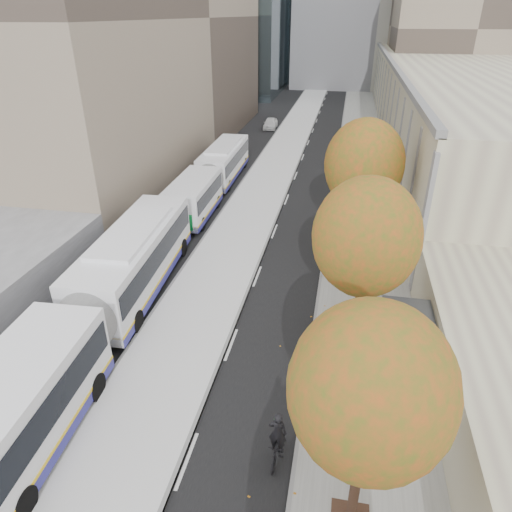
% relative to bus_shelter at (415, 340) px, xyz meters
% --- Properties ---
extents(bus_platform, '(4.25, 150.00, 0.15)m').
position_rel_bus_shelter_xyz_m(bus_platform, '(-9.56, 24.04, -2.11)').
color(bus_platform, silver).
rests_on(bus_platform, ground).
extents(sidewalk, '(4.75, 150.00, 0.08)m').
position_rel_bus_shelter_xyz_m(sidewalk, '(-1.56, 24.04, -2.15)').
color(sidewalk, gray).
rests_on(sidewalk, ground).
extents(building_tan, '(18.00, 92.00, 8.00)m').
position_rel_bus_shelter_xyz_m(building_tan, '(9.81, 53.04, 1.81)').
color(building_tan, '#A09581').
rests_on(building_tan, ground).
extents(building_midrise, '(24.00, 46.00, 25.00)m').
position_rel_bus_shelter_xyz_m(building_midrise, '(-28.19, 30.04, 10.31)').
color(building_midrise, gray).
rests_on(building_midrise, ground).
extents(building_far_block, '(30.00, 18.00, 30.00)m').
position_rel_bus_shelter_xyz_m(building_far_block, '(0.31, 85.04, 12.81)').
color(building_far_block, '#A09E93').
rests_on(building_far_block, ground).
extents(bus_shelter, '(1.90, 4.40, 2.53)m').
position_rel_bus_shelter_xyz_m(bus_shelter, '(0.00, 0.00, 0.00)').
color(bus_shelter, '#383A3F').
rests_on(bus_shelter, sidewalk).
extents(tree_b, '(4.00, 4.00, 6.97)m').
position_rel_bus_shelter_xyz_m(tree_b, '(-2.09, -5.96, 2.85)').
color(tree_b, '#311D17').
rests_on(tree_b, sidewalk).
extents(tree_c, '(4.20, 4.20, 7.28)m').
position_rel_bus_shelter_xyz_m(tree_c, '(-2.09, 2.04, 3.06)').
color(tree_c, '#311D17').
rests_on(tree_c, sidewalk).
extents(tree_d, '(4.40, 4.40, 7.60)m').
position_rel_bus_shelter_xyz_m(tree_d, '(-2.09, 11.04, 3.28)').
color(tree_d, '#311D17').
rests_on(tree_d, sidewalk).
extents(bus_near, '(3.86, 19.26, 3.19)m').
position_rel_bus_shelter_xyz_m(bus_near, '(-13.02, 0.45, -0.45)').
color(bus_near, white).
rests_on(bus_near, ground).
extents(bus_far, '(2.74, 16.81, 2.80)m').
position_rel_bus_shelter_xyz_m(bus_far, '(-13.35, 19.40, -0.66)').
color(bus_far, white).
rests_on(bus_far, ground).
extents(cyclist, '(0.61, 1.62, 2.03)m').
position_rel_bus_shelter_xyz_m(cyclist, '(-4.46, -4.33, -1.43)').
color(cyclist, black).
rests_on(cyclist, ground).
extents(distant_car, '(1.70, 3.92, 1.32)m').
position_rel_bus_shelter_xyz_m(distant_car, '(-12.68, 43.13, -1.53)').
color(distant_car, silver).
rests_on(distant_car, ground).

